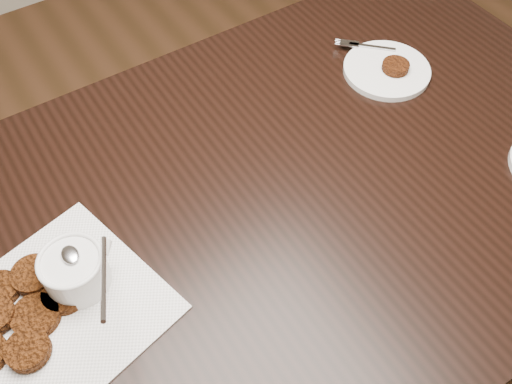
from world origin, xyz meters
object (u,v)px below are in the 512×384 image
at_px(table, 279,289).
at_px(plate_with_patty, 387,67).
at_px(napkin, 58,311).
at_px(sauce_ramekin, 69,260).

distance_m(table, plate_with_patty, 0.55).
height_order(napkin, sauce_ramekin, sauce_ramekin).
height_order(napkin, plate_with_patty, plate_with_patty).
bearing_deg(plate_with_patty, table, -158.18).
distance_m(table, sauce_ramekin, 0.58).
height_order(table, sauce_ramekin, sauce_ramekin).
bearing_deg(table, plate_with_patty, 21.82).
xyz_separation_m(napkin, plate_with_patty, (0.78, 0.14, 0.01)).
xyz_separation_m(table, napkin, (-0.42, -0.00, 0.38)).
bearing_deg(table, sauce_ramekin, 175.94).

